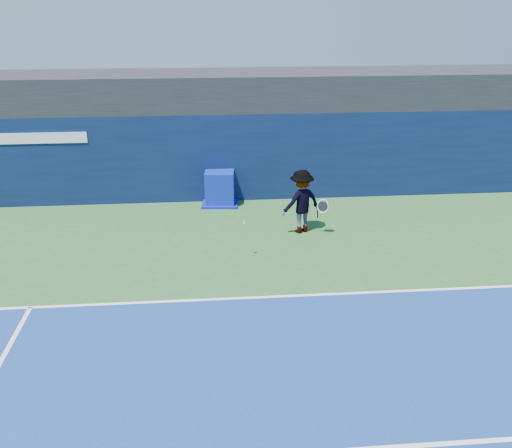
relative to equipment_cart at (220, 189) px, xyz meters
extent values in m
plane|color=#2B5D2A|center=(0.45, -9.76, -0.53)|extent=(80.00, 80.00, 0.00)
cube|color=white|center=(0.45, -6.76, -0.52)|extent=(24.00, 0.10, 0.01)
cube|color=black|center=(0.45, 1.74, 3.07)|extent=(36.00, 3.00, 1.20)
cube|color=#0A173B|center=(0.45, 0.74, 0.97)|extent=(36.00, 1.00, 3.00)
cube|color=white|center=(-6.55, 0.23, 1.82)|extent=(4.50, 0.04, 0.35)
cube|color=#0B1C9E|center=(0.00, 0.00, 0.05)|extent=(1.05, 1.05, 1.16)
cube|color=#0B109E|center=(0.00, 0.00, -0.49)|extent=(1.31, 1.31, 0.08)
imported|color=silver|center=(2.34, -2.77, 0.43)|extent=(1.43, 1.16, 1.92)
cylinder|color=black|center=(2.79, -3.02, 0.12)|extent=(0.09, 0.17, 0.30)
torus|color=silver|center=(2.93, -3.07, 0.37)|extent=(0.35, 0.20, 0.34)
cylinder|color=black|center=(2.93, -3.07, 0.37)|extent=(0.30, 0.15, 0.29)
sphere|color=#AFCE16|center=(0.52, -4.51, 0.48)|extent=(0.08, 0.08, 0.08)
camera|label=1|loc=(-0.44, -18.56, 6.04)|focal=40.00mm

